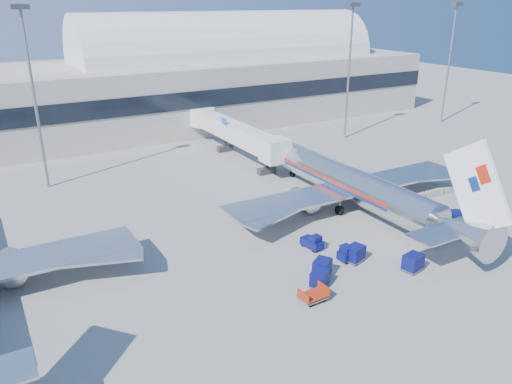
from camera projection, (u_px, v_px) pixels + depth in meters
ground at (304, 241)px, 50.94m from camera, size 260.00×260.00×0.00m
terminal at (56, 95)px, 87.05m from camera, size 170.00×28.15×21.00m
airliner_main at (353, 184)px, 58.20m from camera, size 32.00×37.26×12.07m
jetbridge_near at (231, 131)px, 77.95m from camera, size 4.40×27.50×6.25m
mast_west at (30, 73)px, 60.48m from camera, size 2.00×1.20×22.60m
mast_east at (350, 52)px, 83.84m from camera, size 2.00×1.20×22.60m
mast_far_east at (451, 46)px, 95.52m from camera, size 2.00×1.20×22.60m
barrier_near at (416, 198)px, 60.81m from camera, size 3.00×0.55×0.90m
barrier_mid at (434, 193)px, 62.35m from camera, size 3.00×0.55×0.90m
barrier_far at (452, 188)px, 63.89m from camera, size 3.00×0.55×0.90m
tug_lead at (349, 253)px, 47.07m from camera, size 2.51×1.39×1.59m
tug_right at (439, 227)px, 52.51m from camera, size 2.39×2.41×1.48m
tug_left at (312, 242)px, 49.24m from camera, size 1.44×2.44×1.51m
cart_train_a at (355, 253)px, 46.71m from camera, size 2.11×1.81×1.59m
cart_train_b at (322, 268)px, 44.23m from camera, size 2.26×2.13×1.59m
cart_train_c at (320, 278)px, 42.60m from camera, size 2.16×2.03×1.52m
cart_solo_near at (413, 262)px, 45.11m from camera, size 2.05×1.71×1.61m
cart_solo_far at (453, 219)px, 53.79m from camera, size 2.55×2.36×1.81m
cart_open_red at (313, 296)px, 40.71m from camera, size 2.28×1.64×0.60m
ramp_worker at (504, 237)px, 49.69m from camera, size 0.84×0.79×1.93m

